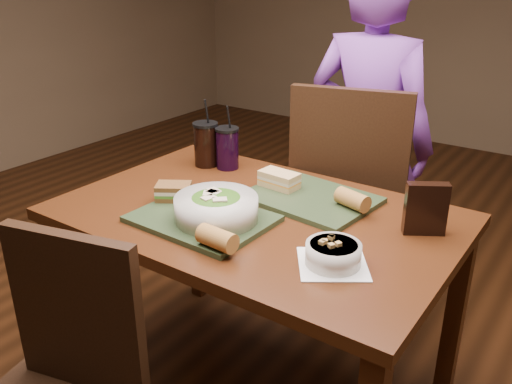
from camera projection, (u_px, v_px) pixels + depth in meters
The scene contains 14 objects.
dining_table at pixel (256, 235), 1.84m from camera, with size 1.30×0.85×0.75m.
chair_far at pixel (357, 197), 2.29m from camera, with size 0.57×0.58×1.08m.
diner at pixel (368, 144), 2.37m from camera, with size 0.57×0.38×1.56m, color purple.
tray_near at pixel (202, 219), 1.73m from camera, with size 0.42×0.32×0.02m, color #28381F.
tray_far at pixel (311, 198), 1.88m from camera, with size 0.42×0.32×0.02m, color #28381F.
salad_bowl at pixel (216, 207), 1.69m from camera, with size 0.26×0.26×0.09m.
soup_bowl at pixel (333, 254), 1.47m from camera, with size 0.26×0.26×0.07m.
sandwich_near at pixel (174, 192), 1.84m from camera, with size 0.14×0.13×0.05m.
sandwich_far at pixel (279, 179), 1.94m from camera, with size 0.15×0.09×0.06m.
baguette_near at pixel (217, 238), 1.52m from camera, with size 0.06×0.06×0.12m, color #AD7533.
baguette_far at pixel (352, 200), 1.78m from camera, with size 0.06×0.06×0.12m, color #AD7533.
cup_cola at pixel (206, 144), 2.18m from camera, with size 0.10×0.10×0.28m.
cup_berry at pixel (227, 148), 2.15m from camera, with size 0.10×0.10×0.26m.
chip_bag at pixel (426, 209), 1.63m from camera, with size 0.13×0.04×0.16m, color black.
Camera 1 is at (0.94, -1.34, 1.51)m, focal length 38.00 mm.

